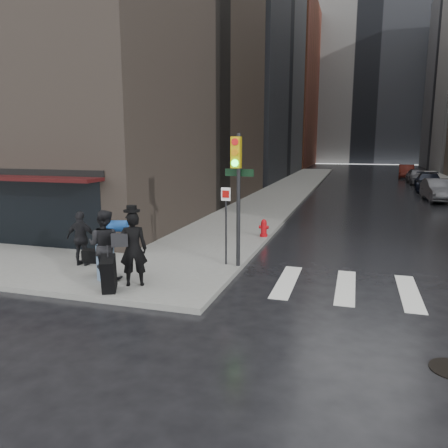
{
  "coord_description": "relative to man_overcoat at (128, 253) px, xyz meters",
  "views": [
    {
      "loc": [
        5.21,
        -10.77,
        3.86
      ],
      "look_at": [
        1.27,
        2.27,
        1.3
      ],
      "focal_mm": 35.0,
      "sensor_mm": 36.0,
      "label": 1
    }
  ],
  "objects": [
    {
      "name": "storefront",
      "position": [
        -6.69,
        2.96,
        0.77
      ],
      "size": [
        8.4,
        1.11,
        2.83
      ],
      "color": "black",
      "rests_on": "ground"
    },
    {
      "name": "man_greycoat",
      "position": [
        -2.36,
        1.4,
        -0.07
      ],
      "size": [
        1.0,
        0.47,
        1.67
      ],
      "rotation": [
        0.0,
        0.0,
        3.21
      ],
      "color": "black",
      "rests_on": "ground"
    },
    {
      "name": "parked_car_4",
      "position": [
        11.03,
        35.07,
        -0.35
      ],
      "size": [
        1.8,
        4.19,
        1.41
      ],
      "primitive_type": "imported",
      "rotation": [
        0.0,
        0.0,
        0.03
      ],
      "color": "#4D4D52",
      "rests_on": "ground"
    },
    {
      "name": "bldg_distant",
      "position": [
        6.31,
        79.06,
        14.94
      ],
      "size": [
        40.0,
        12.0,
        32.0
      ],
      "primitive_type": "cube",
      "color": "gray",
      "rests_on": "ground"
    },
    {
      "name": "parked_car_3",
      "position": [
        11.13,
        28.51,
        -0.34
      ],
      "size": [
        2.34,
        5.05,
        1.43
      ],
      "primitive_type": "imported",
      "rotation": [
        0.0,
        0.0,
        -0.07
      ],
      "color": "black",
      "rests_on": "ground"
    },
    {
      "name": "ground",
      "position": [
        0.31,
        1.06,
        -1.06
      ],
      "size": [
        140.0,
        140.0,
        0.0
      ],
      "primitive_type": "plane",
      "color": "black",
      "rests_on": "ground"
    },
    {
      "name": "parked_car_5",
      "position": [
        10.73,
        41.63,
        -0.34
      ],
      "size": [
        1.83,
        4.47,
        1.44
      ],
      "primitive_type": "imported",
      "rotation": [
        0.0,
        0.0,
        -0.07
      ],
      "color": "#3F110C",
      "rests_on": "ground"
    },
    {
      "name": "man_overcoat",
      "position": [
        0.0,
        0.0,
        0.0
      ],
      "size": [
        1.08,
        1.44,
        2.16
      ],
      "rotation": [
        0.0,
        0.0,
        3.57
      ],
      "color": "black",
      "rests_on": "ground"
    },
    {
      "name": "man_jeans",
      "position": [
        -0.94,
        0.4,
        0.06
      ],
      "size": [
        1.39,
        0.82,
        1.92
      ],
      "rotation": [
        0.0,
        0.0,
        3.24
      ],
      "color": "black",
      "rests_on": "ground"
    },
    {
      "name": "crosswalk",
      "position": [
        7.81,
        2.06,
        -1.05
      ],
      "size": [
        8.5,
        3.0,
        0.01
      ],
      "color": "silver",
      "rests_on": "ground"
    },
    {
      "name": "bldg_left_mid",
      "position": [
        -12.69,
        39.06,
        15.94
      ],
      "size": [
        22.0,
        24.0,
        34.0
      ],
      "primitive_type": "cube",
      "color": "gray",
      "rests_on": "ground"
    },
    {
      "name": "traffic_light",
      "position": [
        2.16,
        2.63,
        1.65
      ],
      "size": [
        0.99,
        0.49,
        3.96
      ],
      "rotation": [
        0.0,
        0.0,
        -0.09
      ],
      "color": "black",
      "rests_on": "ground"
    },
    {
      "name": "sidewalk_left",
      "position": [
        0.31,
        28.06,
        -0.98
      ],
      "size": [
        4.0,
        50.0,
        0.15
      ],
      "primitive_type": "cube",
      "color": "slate",
      "rests_on": "ground"
    },
    {
      "name": "bldg_left_far",
      "position": [
        -12.69,
        63.06,
        11.94
      ],
      "size": [
        22.0,
        20.0,
        26.0
      ],
      "primitive_type": "cube",
      "color": "#5F2920",
      "rests_on": "ground"
    },
    {
      "name": "parked_car_2",
      "position": [
        10.79,
        21.96,
        -0.33
      ],
      "size": [
        1.8,
        4.52,
        1.46
      ],
      "primitive_type": "imported",
      "rotation": [
        0.0,
        0.0,
        0.06
      ],
      "color": "#49494D",
      "rests_on": "ground"
    },
    {
      "name": "fire_hydrant",
      "position": [
        2.11,
        7.06,
        -0.6
      ],
      "size": [
        0.38,
        0.31,
        0.7
      ],
      "rotation": [
        0.0,
        0.0,
        0.01
      ],
      "color": "#AB0A10",
      "rests_on": "ground"
    }
  ]
}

